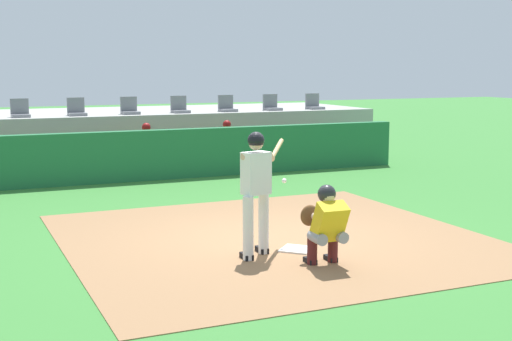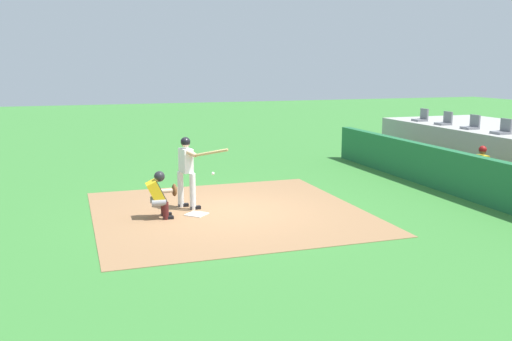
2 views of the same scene
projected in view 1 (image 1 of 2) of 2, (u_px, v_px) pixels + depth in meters
ground_plane at (274, 239)px, 11.13m from camera, size 80.00×80.00×0.00m
dirt_infield at (274, 238)px, 11.13m from camera, size 6.40×6.40×0.01m
home_plate at (297, 249)px, 10.40m from camera, size 0.62×0.62×0.02m
batter_at_plate at (257, 186)px, 9.92m from camera, size 1.09×1.07×1.80m
catcher_crouched at (326, 222)px, 9.54m from camera, size 0.49×1.64×1.13m
dugout_wall at (159, 155)px, 16.93m from camera, size 13.00×0.30×1.20m
dugout_bench at (149, 165)px, 17.89m from camera, size 11.80×0.44×0.45m
dugout_player_0 at (148, 148)px, 17.66m from camera, size 0.49×0.70×1.30m
dugout_player_1 at (229, 144)px, 18.53m from camera, size 0.49×0.70×1.30m
stands_platform at (118, 134)px, 20.90m from camera, size 15.00×4.40×1.40m
stadium_seat_2 at (20, 112)px, 18.25m from camera, size 0.46×0.46×0.48m
stadium_seat_3 at (77, 111)px, 18.82m from camera, size 0.46×0.46×0.48m
stadium_seat_4 at (130, 109)px, 19.40m from camera, size 0.46×0.46×0.48m
stadium_seat_5 at (180, 108)px, 19.97m from camera, size 0.46×0.46×0.48m
stadium_seat_6 at (227, 107)px, 20.55m from camera, size 0.46×0.46×0.48m
stadium_seat_7 at (272, 106)px, 21.12m from camera, size 0.46×0.46×0.48m
stadium_seat_8 at (314, 105)px, 21.70m from camera, size 0.46×0.46×0.48m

